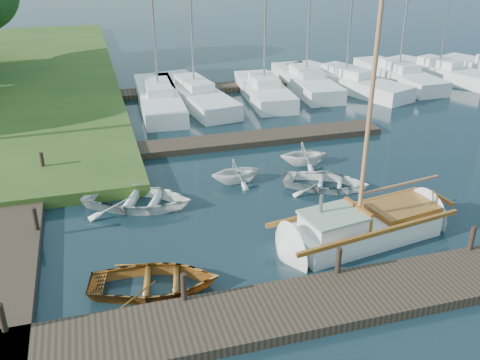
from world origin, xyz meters
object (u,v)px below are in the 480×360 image
object	(u,v)px
tender_d	(305,152)
marina_boat_1	(194,93)
mooring_post_4	(35,219)
mooring_post_2	(339,260)
marina_boat_3	(306,80)
mooring_post_5	(42,162)
marina_boat_6	(439,71)
mooring_post_3	(472,238)
mooring_post_0	(2,318)
sailboat	(366,228)
tender_a	(137,196)
marina_boat_2	(264,89)
marina_boat_4	(346,80)
tender_c	(326,180)
marina_boat_5	(398,74)
tender_b	(236,170)
marina_boat_0	(158,97)
dinghy	(154,279)
mooring_post_1	(184,287)

from	to	relation	value
tender_d	marina_boat_1	size ratio (longest dim) A/B	0.23
marina_boat_1	mooring_post_4	bearing A→B (deg)	140.03
mooring_post_2	marina_boat_3	xyz separation A→B (m)	(7.14, 19.67, -0.12)
mooring_post_5	marina_boat_6	distance (m)	27.18
mooring_post_3	mooring_post_2	bearing A→B (deg)	180.00
mooring_post_0	sailboat	size ratio (longest dim) A/B	0.08
tender_a	marina_boat_6	distance (m)	25.69
mooring_post_2	marina_boat_1	bearing A→B (deg)	91.03
marina_boat_3	marina_boat_2	bearing A→B (deg)	114.03
marina_boat_2	marina_boat_4	size ratio (longest dim) A/B	1.07
mooring_post_5	marina_boat_6	world-z (taller)	marina_boat_6
mooring_post_2	tender_c	distance (m)	6.26
mooring_post_5	marina_boat_5	size ratio (longest dim) A/B	0.07
mooring_post_4	sailboat	xyz separation A→B (m)	(10.48, -3.01, -0.36)
sailboat	mooring_post_5	bearing A→B (deg)	133.16
marina_boat_6	marina_boat_4	bearing A→B (deg)	72.82
mooring_post_2	marina_boat_4	size ratio (longest dim) A/B	0.08
mooring_post_5	marina_boat_3	world-z (taller)	marina_boat_3
mooring_post_0	tender_b	xyz separation A→B (m)	(8.02, 7.33, -0.15)
marina_boat_0	marina_boat_1	bearing A→B (deg)	-79.74
mooring_post_0	marina_boat_5	xyz separation A→B (m)	(22.75, 19.51, -0.13)
dinghy	marina_boat_1	size ratio (longest dim) A/B	0.40
marina_boat_1	sailboat	bearing A→B (deg)	178.39
mooring_post_2	tender_a	bearing A→B (deg)	128.73
tender_b	marina_boat_0	distance (m)	11.31
mooring_post_1	mooring_post_5	bearing A→B (deg)	111.80
marina_boat_6	mooring_post_3	bearing A→B (deg)	126.60
marina_boat_6	mooring_post_5	bearing A→B (deg)	89.66
dinghy	marina_boat_6	xyz separation A→B (m)	(22.09, 18.56, 0.18)
mooring_post_5	tender_a	xyz separation A→B (m)	(3.44, -3.70, -0.28)
mooring_post_4	marina_boat_0	bearing A→B (deg)	66.10
mooring_post_0	dinghy	world-z (taller)	mooring_post_0
marina_boat_1	mooring_post_2	bearing A→B (deg)	171.58
sailboat	mooring_post_2	bearing A→B (deg)	-144.40
sailboat	marina_boat_3	distance (m)	18.42
mooring_post_3	marina_boat_0	world-z (taller)	marina_boat_0
marina_boat_4	mooring_post_0	bearing A→B (deg)	114.68
tender_c	marina_boat_5	size ratio (longest dim) A/B	0.31
sailboat	marina_boat_4	world-z (taller)	marina_boat_4
sailboat	marina_boat_5	world-z (taller)	marina_boat_5
tender_d	marina_boat_3	bearing A→B (deg)	-14.62
sailboat	tender_a	bearing A→B (deg)	139.04
marina_boat_6	marina_boat_3	bearing A→B (deg)	68.56
tender_d	tender_b	bearing A→B (deg)	113.69
sailboat	dinghy	size ratio (longest dim) A/B	2.68
marina_boat_4	marina_boat_5	size ratio (longest dim) A/B	0.94
mooring_post_3	mooring_post_4	bearing A→B (deg)	158.96
tender_b	marina_boat_2	xyz separation A→B (m)	(4.85, 11.04, 0.02)
mooring_post_1	mooring_post_4	bearing A→B (deg)	128.66
mooring_post_4	tender_b	xyz separation A→B (m)	(7.52, 2.33, -0.15)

